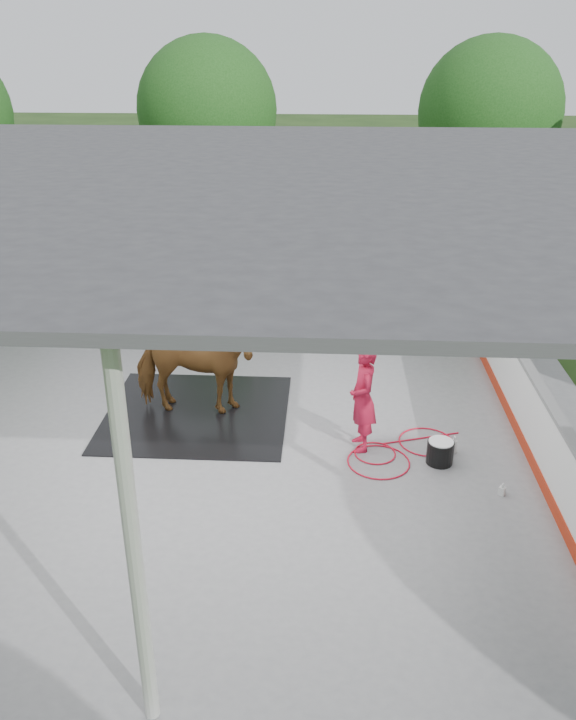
# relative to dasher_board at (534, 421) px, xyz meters

# --- Properties ---
(ground) EXTENTS (100.00, 100.00, 0.00)m
(ground) POSITION_rel_dasher_board_xyz_m (-4.60, 0.00, -0.59)
(ground) COLOR #1E3814
(concrete_slab) EXTENTS (12.00, 10.00, 0.05)m
(concrete_slab) POSITION_rel_dasher_board_xyz_m (-4.60, 0.00, -0.57)
(concrete_slab) COLOR slate
(concrete_slab) RESTS_ON ground
(pavilion_structure) EXTENTS (12.60, 10.60, 4.05)m
(pavilion_structure) POSITION_rel_dasher_board_xyz_m (-4.60, -0.00, 3.37)
(pavilion_structure) COLOR beige
(pavilion_structure) RESTS_ON ground
(dasher_board) EXTENTS (0.16, 8.00, 1.15)m
(dasher_board) POSITION_rel_dasher_board_xyz_m (0.00, 0.00, 0.00)
(dasher_board) COLOR #A8250E
(dasher_board) RESTS_ON concrete_slab
(tree_belt) EXTENTS (28.00, 28.00, 5.80)m
(tree_belt) POSITION_rel_dasher_board_xyz_m (-4.30, 0.90, 3.20)
(tree_belt) COLOR #382314
(tree_belt) RESTS_ON ground
(rubber_mat) EXTENTS (2.96, 2.78, 0.02)m
(rubber_mat) POSITION_rel_dasher_board_xyz_m (-5.17, 0.92, -0.53)
(rubber_mat) COLOR black
(rubber_mat) RESTS_ON concrete_slab
(horse) EXTENTS (2.02, 0.95, 1.69)m
(horse) POSITION_rel_dasher_board_xyz_m (-5.17, 0.92, 0.33)
(horse) COLOR brown
(horse) RESTS_ON rubber_mat
(handler) EXTENTS (0.51, 0.68, 1.68)m
(handler) POSITION_rel_dasher_board_xyz_m (-2.51, 0.03, 0.30)
(handler) COLOR #B31330
(handler) RESTS_ON concrete_slab
(wash_bucket) EXTENTS (0.39, 0.39, 0.36)m
(wash_bucket) POSITION_rel_dasher_board_xyz_m (-1.38, -0.33, -0.36)
(wash_bucket) COLOR black
(wash_bucket) RESTS_ON concrete_slab
(soap_bottle_a) EXTENTS (0.11, 0.11, 0.28)m
(soap_bottle_a) POSITION_rel_dasher_board_xyz_m (-1.13, -0.04, -0.40)
(soap_bottle_a) COLOR silver
(soap_bottle_a) RESTS_ON concrete_slab
(soap_bottle_b) EXTENTS (0.12, 0.12, 0.19)m
(soap_bottle_b) POSITION_rel_dasher_board_xyz_m (-0.64, -1.09, -0.45)
(soap_bottle_b) COLOR #338CD8
(soap_bottle_b) RESTS_ON concrete_slab
(hose_coil) EXTENTS (1.77, 1.49, 0.02)m
(hose_coil) POSITION_rel_dasher_board_xyz_m (-1.99, -0.11, -0.53)
(hose_coil) COLOR red
(hose_coil) RESTS_ON concrete_slab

